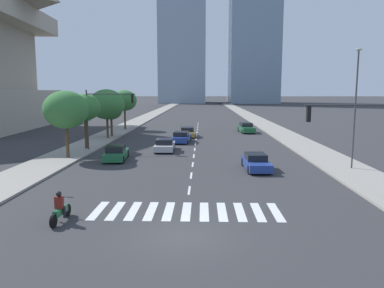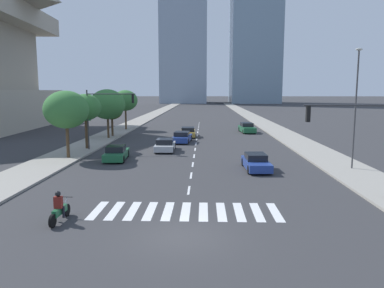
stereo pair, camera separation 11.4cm
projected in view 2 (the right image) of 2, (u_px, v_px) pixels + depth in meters
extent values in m
plane|color=#333335|center=(182.00, 237.00, 15.46)|extent=(800.00, 800.00, 0.00)
cube|color=gray|center=(295.00, 141.00, 44.74)|extent=(4.00, 260.00, 0.15)
cube|color=gray|center=(99.00, 140.00, 45.51)|extent=(4.00, 260.00, 0.15)
cube|color=silver|center=(97.00, 210.00, 18.88)|extent=(0.45, 2.97, 0.01)
cube|color=silver|center=(115.00, 210.00, 18.85)|extent=(0.45, 2.97, 0.01)
cube|color=silver|center=(133.00, 211.00, 18.82)|extent=(0.45, 2.97, 0.01)
cube|color=silver|center=(150.00, 211.00, 18.79)|extent=(0.45, 2.97, 0.01)
cube|color=silver|center=(168.00, 211.00, 18.76)|extent=(0.45, 2.97, 0.01)
cube|color=silver|center=(186.00, 211.00, 18.73)|extent=(0.45, 2.97, 0.01)
cube|color=silver|center=(203.00, 211.00, 18.70)|extent=(0.45, 2.97, 0.01)
cube|color=silver|center=(221.00, 212.00, 18.67)|extent=(0.45, 2.97, 0.01)
cube|color=silver|center=(239.00, 212.00, 18.64)|extent=(0.45, 2.97, 0.01)
cube|color=silver|center=(257.00, 212.00, 18.62)|extent=(0.45, 2.97, 0.01)
cube|color=silver|center=(275.00, 212.00, 18.59)|extent=(0.45, 2.97, 0.01)
cube|color=silver|center=(189.00, 190.00, 22.69)|extent=(0.14, 2.00, 0.01)
cube|color=silver|center=(191.00, 175.00, 26.65)|extent=(0.14, 2.00, 0.01)
cube|color=silver|center=(193.00, 164.00, 30.60)|extent=(0.14, 2.00, 0.01)
cube|color=silver|center=(194.00, 156.00, 34.56)|extent=(0.14, 2.00, 0.01)
cube|color=silver|center=(195.00, 149.00, 38.52)|extent=(0.14, 2.00, 0.01)
cube|color=silver|center=(196.00, 144.00, 42.47)|extent=(0.14, 2.00, 0.01)
cube|color=silver|center=(197.00, 139.00, 46.43)|extent=(0.14, 2.00, 0.01)
cube|color=silver|center=(197.00, 136.00, 50.39)|extent=(0.14, 2.00, 0.01)
cube|color=silver|center=(198.00, 132.00, 54.35)|extent=(0.14, 2.00, 0.01)
cube|color=silver|center=(198.00, 129.00, 58.30)|extent=(0.14, 2.00, 0.01)
cube|color=silver|center=(199.00, 127.00, 62.26)|extent=(0.14, 2.00, 0.01)
cube|color=silver|center=(199.00, 125.00, 66.22)|extent=(0.14, 2.00, 0.01)
cube|color=silver|center=(199.00, 123.00, 70.17)|extent=(0.14, 2.00, 0.01)
cylinder|color=black|center=(67.00, 210.00, 17.98)|extent=(0.15, 0.60, 0.60)
cylinder|color=black|center=(53.00, 221.00, 16.46)|extent=(0.15, 0.60, 0.60)
cube|color=#1E6038|center=(60.00, 211.00, 17.19)|extent=(0.27, 1.24, 0.32)
cylinder|color=#B2B2B7|center=(66.00, 205.00, 17.84)|extent=(0.07, 0.32, 0.67)
cylinder|color=black|center=(66.00, 197.00, 17.84)|extent=(0.70, 0.07, 0.04)
cube|color=maroon|center=(58.00, 202.00, 17.03)|extent=(0.37, 0.26, 0.55)
sphere|color=black|center=(58.00, 194.00, 16.97)|extent=(0.26, 0.26, 0.26)
cylinder|color=black|center=(56.00, 212.00, 17.21)|extent=(0.13, 0.13, 0.55)
cylinder|color=black|center=(64.00, 212.00, 17.18)|extent=(0.13, 0.13, 0.55)
cube|color=#1E6038|center=(247.00, 129.00, 54.02)|extent=(2.19, 4.92, 0.70)
cube|color=black|center=(247.00, 125.00, 54.17)|extent=(1.75, 2.28, 0.54)
cylinder|color=black|center=(255.00, 131.00, 52.48)|extent=(0.27, 0.66, 0.64)
cylinder|color=black|center=(244.00, 132.00, 52.40)|extent=(0.27, 0.66, 0.64)
cylinder|color=black|center=(250.00, 129.00, 55.70)|extent=(0.27, 0.66, 0.64)
cylinder|color=black|center=(239.00, 129.00, 55.61)|extent=(0.27, 0.66, 0.64)
cube|color=#1E6038|center=(117.00, 155.00, 32.58)|extent=(2.00, 4.43, 0.62)
cube|color=black|center=(116.00, 149.00, 32.29)|extent=(1.63, 2.04, 0.52)
cylinder|color=black|center=(111.00, 154.00, 34.03)|extent=(0.26, 0.65, 0.64)
cylinder|color=black|center=(128.00, 153.00, 34.08)|extent=(0.26, 0.65, 0.64)
cylinder|color=black|center=(104.00, 159.00, 31.12)|extent=(0.26, 0.65, 0.64)
cylinder|color=black|center=(123.00, 159.00, 31.18)|extent=(0.26, 0.65, 0.64)
cube|color=navy|center=(256.00, 164.00, 28.52)|extent=(1.89, 4.45, 0.59)
cube|color=black|center=(256.00, 157.00, 28.66)|extent=(1.58, 2.03, 0.48)
cylinder|color=black|center=(270.00, 170.00, 27.08)|extent=(0.25, 0.65, 0.64)
cylinder|color=black|center=(249.00, 170.00, 27.06)|extent=(0.25, 0.65, 0.64)
cylinder|color=black|center=(262.00, 162.00, 30.02)|extent=(0.25, 0.65, 0.64)
cylinder|color=black|center=(243.00, 162.00, 30.01)|extent=(0.25, 0.65, 0.64)
cube|color=#B28E38|center=(188.00, 133.00, 49.12)|extent=(2.08, 4.85, 0.57)
cube|color=black|center=(188.00, 129.00, 48.80)|extent=(1.75, 2.22, 0.54)
cylinder|color=black|center=(182.00, 133.00, 50.73)|extent=(0.25, 0.65, 0.64)
cylinder|color=black|center=(194.00, 133.00, 50.75)|extent=(0.25, 0.65, 0.64)
cylinder|color=black|center=(181.00, 136.00, 47.52)|extent=(0.25, 0.65, 0.64)
cylinder|color=black|center=(195.00, 136.00, 47.53)|extent=(0.25, 0.65, 0.64)
cube|color=#B7BABF|center=(165.00, 146.00, 37.50)|extent=(1.95, 4.31, 0.58)
cube|color=black|center=(165.00, 141.00, 37.21)|extent=(1.68, 1.96, 0.52)
cylinder|color=black|center=(158.00, 146.00, 38.97)|extent=(0.23, 0.64, 0.64)
cylinder|color=black|center=(174.00, 146.00, 38.95)|extent=(0.23, 0.64, 0.64)
cylinder|color=black|center=(155.00, 150.00, 36.09)|extent=(0.23, 0.64, 0.64)
cylinder|color=black|center=(173.00, 150.00, 36.07)|extent=(0.23, 0.64, 0.64)
cube|color=navy|center=(182.00, 138.00, 43.81)|extent=(2.23, 4.74, 0.62)
cube|color=black|center=(182.00, 134.00, 43.50)|extent=(1.80, 2.20, 0.51)
cylinder|color=black|center=(177.00, 138.00, 45.46)|extent=(0.27, 0.66, 0.64)
cylinder|color=black|center=(191.00, 138.00, 45.27)|extent=(0.27, 0.66, 0.64)
cylinder|color=black|center=(173.00, 141.00, 42.38)|extent=(0.27, 0.66, 0.64)
cylinder|color=black|center=(187.00, 141.00, 42.19)|extent=(0.27, 0.66, 0.64)
cylinder|color=#333335|center=(348.00, 105.00, 20.00)|extent=(4.75, 0.10, 0.10)
cube|color=black|center=(308.00, 114.00, 20.14)|extent=(0.20, 0.28, 0.90)
sphere|color=red|center=(308.00, 108.00, 20.09)|extent=(0.18, 0.18, 0.18)
sphere|color=orange|center=(308.00, 114.00, 20.14)|extent=(0.18, 0.18, 0.18)
sphere|color=green|center=(308.00, 119.00, 20.18)|extent=(0.18, 0.18, 0.18)
cylinder|color=#333335|center=(88.00, 120.00, 37.24)|extent=(0.14, 0.14, 5.97)
cylinder|color=#333335|center=(111.00, 94.00, 36.79)|extent=(4.85, 0.10, 0.10)
cube|color=black|center=(133.00, 99.00, 36.78)|extent=(0.20, 0.28, 0.90)
sphere|color=red|center=(133.00, 95.00, 36.74)|extent=(0.18, 0.18, 0.18)
sphere|color=orange|center=(133.00, 99.00, 36.78)|extent=(0.18, 0.18, 0.18)
sphere|color=green|center=(133.00, 102.00, 36.83)|extent=(0.18, 0.18, 0.18)
cube|color=#19662D|center=(88.00, 120.00, 37.23)|extent=(0.60, 0.04, 0.18)
cylinder|color=#3F3F42|center=(355.00, 111.00, 27.80)|extent=(0.12, 0.12, 8.79)
ellipsoid|color=beige|center=(359.00, 49.00, 27.16)|extent=(0.50, 0.24, 0.20)
cylinder|color=#4C3823|center=(68.00, 142.00, 32.85)|extent=(0.28, 0.28, 2.69)
ellipsoid|color=#387538|center=(66.00, 110.00, 32.43)|extent=(3.90, 3.90, 3.31)
cylinder|color=#4C3823|center=(86.00, 134.00, 38.06)|extent=(0.28, 0.28, 2.96)
ellipsoid|color=#387538|center=(85.00, 107.00, 37.67)|extent=(3.18, 3.18, 2.70)
cylinder|color=#4C3823|center=(108.00, 128.00, 46.71)|extent=(0.28, 0.28, 2.45)
ellipsoid|color=#387538|center=(107.00, 104.00, 46.28)|extent=(4.40, 4.40, 3.74)
cylinder|color=#4C3823|center=(112.00, 127.00, 48.82)|extent=(0.28, 0.28, 2.22)
ellipsoid|color=#426028|center=(112.00, 110.00, 48.49)|extent=(2.89, 2.89, 2.45)
cylinder|color=#4C3823|center=(126.00, 120.00, 57.23)|extent=(0.28, 0.28, 2.92)
ellipsoid|color=#387538|center=(125.00, 100.00, 56.81)|extent=(3.73, 3.73, 3.17)
cube|color=#8C9EB2|center=(184.00, 3.00, 180.97)|extent=(22.18, 29.67, 97.04)
cube|color=#7A93A8|center=(255.00, 14.00, 180.81)|extent=(23.23, 28.22, 86.07)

